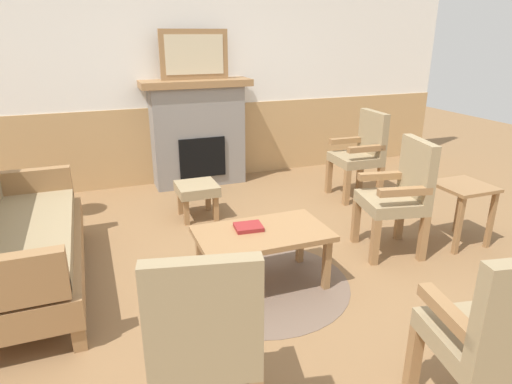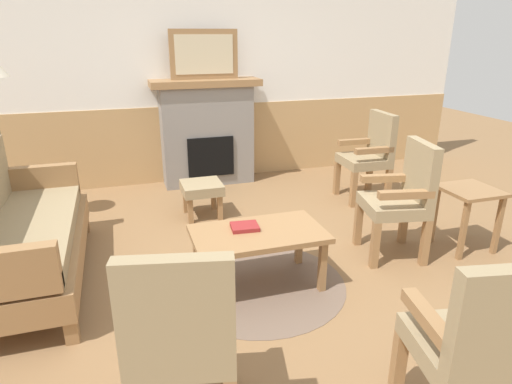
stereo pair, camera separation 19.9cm
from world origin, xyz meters
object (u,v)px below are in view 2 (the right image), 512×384
armchair_near_fireplace (403,195)px  armchair_by_window_left (370,152)px  fireplace (207,132)px  coffee_table (258,238)px  framed_picture (204,54)px  footstool (202,190)px  couch (23,234)px  side_table (468,201)px  armchair_front_left (181,332)px  book_on_table (245,227)px  armchair_front_center (481,344)px

armchair_near_fireplace → armchair_by_window_left: bearing=69.8°
fireplace → coffee_table: size_ratio=1.35×
armchair_by_window_left → coffee_table: bearing=-141.5°
framed_picture → footstool: size_ratio=2.00×
framed_picture → couch: bearing=-132.4°
armchair_near_fireplace → side_table: bearing=-6.2°
framed_picture → armchair_front_left: framed_picture is taller
armchair_front_left → side_table: armchair_front_left is taller
fireplace → armchair_front_left: 3.73m
framed_picture → armchair_by_window_left: size_ratio=0.82×
coffee_table → armchair_near_fireplace: size_ratio=0.98×
framed_picture → book_on_table: bearing=-95.3°
book_on_table → armchair_front_left: 1.35m
book_on_table → fireplace: bearing=84.7°
couch → side_table: (3.55, -0.51, 0.04)m
coffee_table → armchair_front_center: size_ratio=0.98×
book_on_table → footstool: (-0.06, 1.37, -0.17)m
footstool → armchair_front_left: 2.63m
armchair_by_window_left → side_table: bearing=-83.7°
armchair_front_center → side_table: 2.16m
couch → coffee_table: size_ratio=1.88×
armchair_by_window_left → side_table: (0.15, -1.35, -0.10)m
armchair_near_fireplace → armchair_front_center: 1.87m
armchair_near_fireplace → book_on_table: bearing=-178.3°
armchair_near_fireplace → armchair_front_left: bearing=-148.6°
coffee_table → armchair_by_window_left: size_ratio=0.98×
fireplace → side_table: fireplace is taller
fireplace → armchair_near_fireplace: fireplace is taller
book_on_table → armchair_by_window_left: armchair_by_window_left is taller
book_on_table → armchair_near_fireplace: (1.37, 0.04, 0.08)m
couch → coffee_table: couch is taller
coffee_table → armchair_front_left: size_ratio=0.98×
armchair_front_left → side_table: bearing=23.8°
couch → armchair_near_fireplace: size_ratio=1.84×
coffee_table → armchair_near_fireplace: armchair_near_fireplace is taller
footstool → armchair_by_window_left: size_ratio=0.41×
armchair_by_window_left → framed_picture: bearing=145.4°
armchair_front_left → armchair_front_center: same height
armchair_front_left → side_table: (2.63, 1.16, -0.10)m
couch → armchair_by_window_left: 3.51m
book_on_table → footstool: 1.38m
armchair_near_fireplace → coffee_table: bearing=-174.9°
book_on_table → armchair_front_center: bearing=-70.7°
couch → armchair_by_window_left: (3.40, 0.84, 0.14)m
coffee_table → footstool: size_ratio=2.40×
book_on_table → armchair_front_left: bearing=-118.3°
fireplace → side_table: bearing=-54.4°
framed_picture → footstool: 1.69m
framed_picture → coffee_table: size_ratio=0.83×
coffee_table → fireplace: bearing=86.7°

